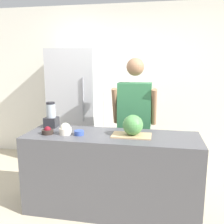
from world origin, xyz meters
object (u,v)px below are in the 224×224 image
object	(u,v)px
person	(134,123)
blender	(51,117)
bowl_small_blue	(79,133)
bowl_cream	(65,129)
refrigerator	(76,108)
watermelon	(133,125)
bowl_cherries	(48,131)

from	to	relation	value
person	blender	world-z (taller)	person
bowl_small_blue	bowl_cream	bearing A→B (deg)	179.60
refrigerator	bowl_small_blue	world-z (taller)	refrigerator
bowl_cream	refrigerator	bearing A→B (deg)	103.90
person	bowl_small_blue	size ratio (longest dim) A/B	16.25
watermelon	bowl_cream	xyz separation A→B (m)	(-0.74, -0.07, -0.07)
refrigerator	bowl_small_blue	xyz separation A→B (m)	(0.49, -1.35, -0.02)
watermelon	person	bearing A→B (deg)	94.10
bowl_cherries	bowl_cream	world-z (taller)	bowl_cream
refrigerator	blender	distance (m)	1.08
bowl_small_blue	blender	world-z (taller)	blender
watermelon	blender	distance (m)	1.04
watermelon	bowl_small_blue	xyz separation A→B (m)	(-0.58, -0.07, -0.10)
bowl_cream	blender	bearing A→B (deg)	136.27
bowl_cherries	bowl_cream	bearing A→B (deg)	7.28
bowl_cream	bowl_small_blue	distance (m)	0.16
person	bowl_cream	size ratio (longest dim) A/B	12.65
bowl_small_blue	bowl_cherries	bearing A→B (deg)	-176.10
refrigerator	bowl_small_blue	bearing A→B (deg)	-69.99
blender	bowl_cream	bearing A→B (deg)	-43.73
watermelon	bowl_cream	size ratio (longest dim) A/B	1.61
bowl_cherries	blender	bearing A→B (deg)	105.99
blender	person	bearing A→B (deg)	22.66
blender	bowl_cherries	bearing A→B (deg)	-74.01
watermelon	refrigerator	bearing A→B (deg)	129.97
bowl_cherries	blender	size ratio (longest dim) A/B	0.42
refrigerator	blender	size ratio (longest dim) A/B	6.08
refrigerator	watermelon	size ratio (longest dim) A/B	8.56
watermelon	bowl_cherries	distance (m)	0.95
person	watermelon	size ratio (longest dim) A/B	7.88
person	bowl_cherries	distance (m)	1.14
blender	bowl_small_blue	bearing A→B (deg)	-31.72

